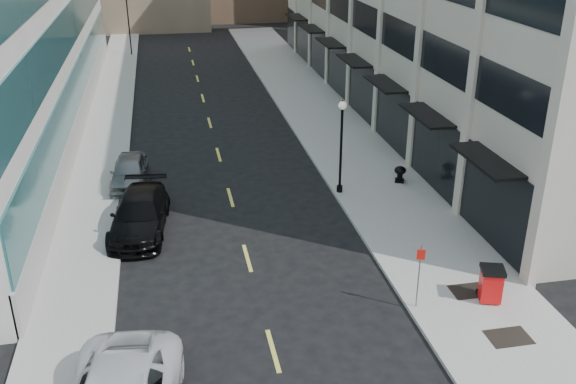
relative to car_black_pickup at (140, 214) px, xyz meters
name	(u,v)px	position (x,y,z in m)	size (l,w,h in m)	color
sidewalk_right	(345,145)	(11.72, 8.77, -0.73)	(5.00, 80.00, 0.15)	#9C998E
sidewalk_left	(101,161)	(-2.28, 8.77, -0.73)	(3.00, 80.00, 0.15)	#9C998E
grate_mid	(509,337)	(11.82, -10.23, -0.65)	(1.40, 1.00, 0.01)	black
grate_far	(470,291)	(11.82, -7.43, -0.65)	(1.40, 1.00, 0.01)	black
road_centerline	(224,174)	(4.22, 5.77, -0.80)	(0.15, 68.20, 0.01)	#D8CC4C
car_black_pickup	(140,214)	(0.00, 0.00, 0.00)	(2.25, 5.54, 1.61)	black
car_silver_sedan	(129,171)	(-0.58, 5.28, -0.07)	(1.74, 4.33, 1.47)	gray
trash_bin	(491,283)	(12.19, -8.11, 0.05)	(1.01, 1.01, 1.31)	red
lamppost	(341,139)	(9.52, 2.09, 2.09)	(0.39, 0.39, 4.67)	black
sign_post	(420,268)	(9.52, -7.98, 0.91)	(0.28, 0.12, 2.43)	slate
urn_planter	(400,172)	(12.84, 2.70, -0.15)	(0.60, 0.60, 0.83)	black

